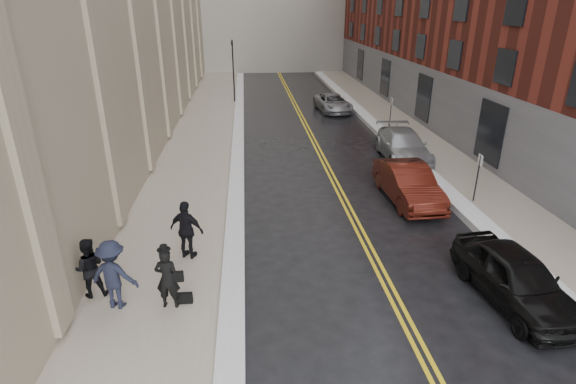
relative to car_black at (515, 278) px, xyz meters
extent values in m
plane|color=black|center=(-5.83, -1.43, -0.77)|extent=(160.00, 160.00, 0.00)
cube|color=gray|center=(-10.33, 14.57, -0.70)|extent=(4.00, 64.00, 0.15)
cube|color=gray|center=(3.17, 14.57, -0.70)|extent=(3.00, 64.00, 0.15)
cube|color=gold|center=(-3.45, 14.57, -0.77)|extent=(0.12, 64.00, 0.01)
cube|color=gold|center=(-3.21, 14.57, -0.77)|extent=(0.12, 64.00, 0.01)
cube|color=white|center=(-8.03, 14.57, -0.64)|extent=(0.70, 60.80, 0.26)
cube|color=white|center=(1.32, 14.57, -0.62)|extent=(0.85, 60.80, 0.30)
cylinder|color=black|center=(-8.43, 28.57, 1.83)|extent=(0.12, 0.12, 5.20)
imported|color=black|center=(-8.43, 28.57, 3.83)|extent=(0.18, 0.15, 0.90)
cylinder|color=black|center=(2.07, 6.57, 0.33)|extent=(0.06, 0.06, 2.20)
cube|color=white|center=(2.07, 6.57, 1.23)|extent=(0.02, 0.35, 0.45)
cylinder|color=black|center=(2.07, 18.57, 0.33)|extent=(0.06, 0.06, 2.20)
cube|color=white|center=(2.07, 18.57, 1.23)|extent=(0.02, 0.35, 0.45)
imported|color=black|center=(0.00, 0.00, 0.00)|extent=(2.23, 4.67, 1.54)
imported|color=#41120B|center=(-0.63, 7.23, 0.03)|extent=(1.85, 4.92, 1.60)
imported|color=#9FA2A6|center=(0.97, 12.61, 0.02)|extent=(2.54, 5.58, 1.59)
imported|color=#929399|center=(-0.63, 24.79, -0.10)|extent=(2.66, 5.02, 1.34)
imported|color=black|center=(-9.74, 0.44, 0.28)|extent=(0.69, 0.49, 1.80)
imported|color=black|center=(-12.03, 1.18, 0.28)|extent=(1.01, 0.86, 1.81)
imported|color=black|center=(-11.19, 0.59, 0.39)|extent=(1.46, 1.06, 2.03)
imported|color=black|center=(-9.51, 3.05, 0.38)|extent=(1.28, 0.91, 2.01)
camera|label=1|loc=(-7.42, -10.13, 7.19)|focal=28.00mm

